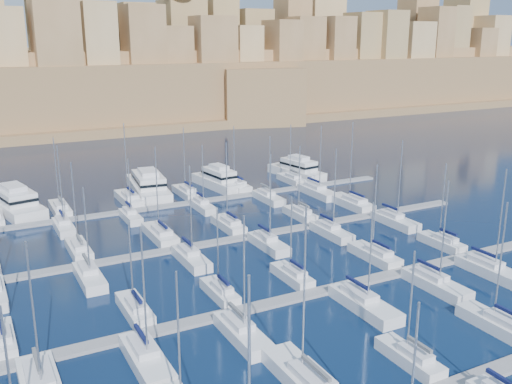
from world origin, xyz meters
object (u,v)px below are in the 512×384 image
motor_yacht_a (14,201)px  motor_yacht_b (148,185)px  sailboat_4 (498,324)px  motor_yacht_c (218,180)px  motor_yacht_d (297,170)px  sailboat_2 (306,380)px

motor_yacht_a → motor_yacht_b: bearing=0.5°
sailboat_4 → motor_yacht_c: 69.10m
sailboat_4 → motor_yacht_c: (-2.05, 69.07, 0.98)m
sailboat_4 → motor_yacht_a: size_ratio=0.72×
motor_yacht_b → motor_yacht_d: (33.82, -2.20, 0.00)m
sailboat_4 → motor_yacht_a: (-41.52, 71.32, 0.98)m
motor_yacht_a → motor_yacht_b: 25.21m
sailboat_2 → motor_yacht_b: (7.48, 70.75, 0.94)m
motor_yacht_c → motor_yacht_d: (19.56, 0.27, 0.00)m
motor_yacht_d → motor_yacht_c: bearing=-179.2°
motor_yacht_b → motor_yacht_c: (14.25, -2.47, -0.00)m
sailboat_4 → motor_yacht_b: sailboat_4 is taller
motor_yacht_a → motor_yacht_c: (39.47, -2.25, 0.00)m
sailboat_2 → sailboat_4: size_ratio=1.18×
motor_yacht_b → motor_yacht_d: 33.89m
sailboat_2 → motor_yacht_c: (21.73, 68.28, 0.94)m
sailboat_4 → motor_yacht_b: 73.38m
sailboat_4 → motor_yacht_a: sailboat_4 is taller
motor_yacht_c → motor_yacht_b: bearing=170.2°
motor_yacht_a → motor_yacht_c: same height
sailboat_2 → sailboat_4: sailboat_2 is taller
motor_yacht_b → motor_yacht_c: size_ratio=1.35×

